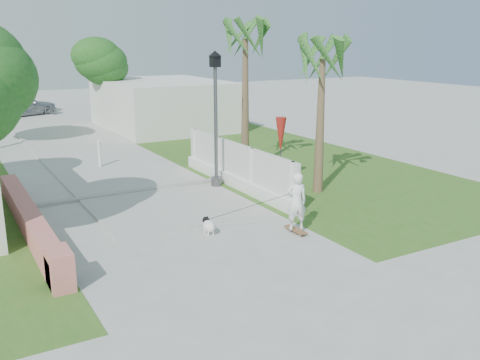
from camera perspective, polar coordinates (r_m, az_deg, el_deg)
ground at (r=12.17m, az=-2.79°, el=-8.35°), size 90.00×90.00×0.00m
path_strip at (r=30.79m, az=-20.02°, el=5.00°), size 3.20×36.00×0.06m
curb at (r=17.43m, az=-11.79°, el=-1.29°), size 6.50×0.25×0.10m
grass_right at (r=22.17m, az=3.95°, el=2.29°), size 8.00×20.00×0.01m
pink_wall at (r=14.38m, az=-21.33°, el=-4.38°), size 0.45×8.20×0.80m
lattice_fence at (r=17.73m, az=-0.37°, el=0.94°), size 0.35×7.00×1.50m
building_right at (r=30.30m, az=-8.23°, el=8.01°), size 6.00×8.00×2.60m
street_lamp at (r=17.57m, az=-2.61°, el=7.06°), size 0.44×0.44×4.44m
bollard at (r=21.10m, az=-14.76°, el=2.80°), size 0.14×0.14×1.09m
patio_umbrella at (r=17.79m, az=4.37°, el=4.71°), size 0.36×0.36×2.30m
tree_path_right at (r=31.13m, az=-14.63°, el=11.93°), size 3.00×3.00×4.79m
palm_far at (r=19.11m, az=0.58°, el=13.88°), size 1.80×1.80×5.30m
palm_near at (r=16.85m, az=8.78°, el=11.79°), size 1.80×1.80×4.70m
skateboarder at (r=13.48m, az=1.54°, el=-2.85°), size 2.28×1.61×1.58m
dog at (r=13.57m, az=-3.38°, el=-4.84°), size 0.31×0.62×0.42m
parked_car at (r=37.08m, az=-22.22°, el=7.38°), size 4.53×3.09×1.43m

